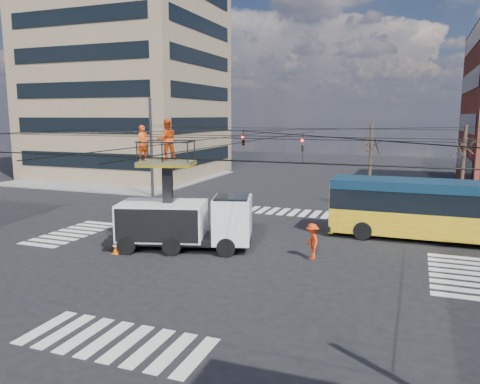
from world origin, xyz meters
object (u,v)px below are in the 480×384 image
at_px(city_bus, 448,210).
at_px(flagger, 312,241).
at_px(worker_ground, 122,227).
at_px(traffic_cone, 116,247).
at_px(utility_truck, 184,208).

distance_m(city_bus, flagger, 8.24).
bearing_deg(city_bus, worker_ground, -156.77).
relative_size(traffic_cone, worker_ground, 0.32).
bearing_deg(utility_truck, worker_ground, 177.40).
xyz_separation_m(worker_ground, flagger, (9.48, 1.31, -0.15)).
relative_size(utility_truck, flagger, 4.35).
distance_m(city_bus, worker_ground, 16.96).
relative_size(traffic_cone, flagger, 0.38).
bearing_deg(worker_ground, flagger, -84.66).
xyz_separation_m(utility_truck, worker_ground, (-3.15, -0.76, -1.08)).
height_order(utility_truck, worker_ground, utility_truck).
xyz_separation_m(traffic_cone, worker_ground, (-0.45, 1.17, 0.68)).
height_order(utility_truck, flagger, utility_truck).
distance_m(utility_truck, flagger, 6.47).
relative_size(worker_ground, flagger, 1.18).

